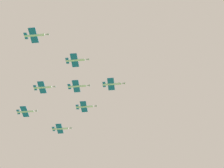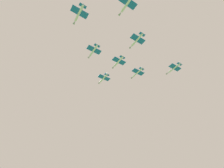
{
  "view_description": "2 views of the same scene",
  "coord_description": "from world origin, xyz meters",
  "px_view_note": "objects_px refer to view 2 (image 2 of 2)",
  "views": [
    {
      "loc": [
        100.72,
        -20.5,
        3.8
      ],
      "look_at": [
        -19.02,
        -6.52,
        140.84
      ],
      "focal_mm": 58.53,
      "sensor_mm": 36.0,
      "label": 1
    },
    {
      "loc": [
        -72.79,
        -69.94,
        66.95
      ],
      "look_at": [
        -6.81,
        -2.01,
        145.41
      ],
      "focal_mm": 26.73,
      "sensor_mm": 36.0,
      "label": 2
    }
  ],
  "objects_px": {
    "jet_port_outer": "(118,62)",
    "jet_starboard_outer": "(79,13)",
    "jet_lead": "(103,78)",
    "jet_port_trail": "(137,40)",
    "jet_center_rear": "(174,68)",
    "jet_starboard_trail": "(127,4)",
    "jet_starboard_inner": "(137,73)",
    "jet_port_inner": "(93,51)"
  },
  "relations": [
    {
      "from": "jet_lead",
      "to": "jet_starboard_outer",
      "type": "relative_size",
      "value": 1.0
    },
    {
      "from": "jet_port_inner",
      "to": "jet_center_rear",
      "type": "relative_size",
      "value": 1.0
    },
    {
      "from": "jet_lead",
      "to": "jet_starboard_inner",
      "type": "bearing_deg",
      "value": -45.0
    },
    {
      "from": "jet_starboard_outer",
      "to": "jet_port_outer",
      "type": "bearing_deg",
      "value": 24.23
    },
    {
      "from": "jet_lead",
      "to": "jet_starboard_inner",
      "type": "xyz_separation_m",
      "value": [
        12.5,
        -18.92,
        0.57
      ]
    },
    {
      "from": "jet_port_outer",
      "to": "jet_starboard_outer",
      "type": "height_order",
      "value": "jet_starboard_outer"
    },
    {
      "from": "jet_starboard_inner",
      "to": "jet_port_trail",
      "type": "bearing_deg",
      "value": -129.81
    },
    {
      "from": "jet_lead",
      "to": "jet_port_trail",
      "type": "height_order",
      "value": "jet_port_trail"
    },
    {
      "from": "jet_port_outer",
      "to": "jet_starboard_outer",
      "type": "relative_size",
      "value": 1.0
    },
    {
      "from": "jet_port_outer",
      "to": "jet_starboard_outer",
      "type": "distance_m",
      "value": 35.18
    },
    {
      "from": "jet_port_outer",
      "to": "jet_starboard_outer",
      "type": "xyz_separation_m",
      "value": [
        -34.31,
        -7.72,
        1.12
      ]
    },
    {
      "from": "jet_lead",
      "to": "jet_center_rear",
      "type": "distance_m",
      "value": 45.35
    },
    {
      "from": "jet_center_rear",
      "to": "jet_lead",
      "type": "bearing_deg",
      "value": 135.0
    },
    {
      "from": "jet_center_rear",
      "to": "jet_port_inner",
      "type": "bearing_deg",
      "value": 161.57
    },
    {
      "from": "jet_center_rear",
      "to": "jet_port_trail",
      "type": "height_order",
      "value": "jet_port_trail"
    },
    {
      "from": "jet_starboard_inner",
      "to": "jet_port_trail",
      "type": "relative_size",
      "value": 1.0
    },
    {
      "from": "jet_port_inner",
      "to": "jet_starboard_outer",
      "type": "height_order",
      "value": "jet_port_inner"
    },
    {
      "from": "jet_lead",
      "to": "jet_center_rear",
      "type": "height_order",
      "value": "jet_lead"
    },
    {
      "from": "jet_port_inner",
      "to": "jet_starboard_trail",
      "type": "relative_size",
      "value": 1.0
    },
    {
      "from": "jet_starboard_inner",
      "to": "jet_port_outer",
      "type": "relative_size",
      "value": 1.0
    },
    {
      "from": "jet_starboard_inner",
      "to": "jet_port_outer",
      "type": "height_order",
      "value": "jet_starboard_inner"
    },
    {
      "from": "jet_port_outer",
      "to": "jet_starboard_trail",
      "type": "bearing_deg",
      "value": -117.76
    },
    {
      "from": "jet_port_outer",
      "to": "jet_center_rear",
      "type": "distance_m",
      "value": 35.17
    },
    {
      "from": "jet_port_outer",
      "to": "jet_port_trail",
      "type": "relative_size",
      "value": 1.0
    },
    {
      "from": "jet_port_outer",
      "to": "jet_lead",
      "type": "bearing_deg",
      "value": 90.0
    },
    {
      "from": "jet_lead",
      "to": "jet_port_inner",
      "type": "bearing_deg",
      "value": -135.0
    },
    {
      "from": "jet_port_inner",
      "to": "jet_starboard_outer",
      "type": "distance_m",
      "value": 22.68
    },
    {
      "from": "jet_port_outer",
      "to": "jet_starboard_trail",
      "type": "relative_size",
      "value": 1.0
    },
    {
      "from": "jet_lead",
      "to": "jet_port_inner",
      "type": "height_order",
      "value": "jet_port_inner"
    },
    {
      "from": "jet_starboard_trail",
      "to": "jet_port_inner",
      "type": "bearing_deg",
      "value": 90.0
    },
    {
      "from": "jet_starboard_inner",
      "to": "jet_starboard_trail",
      "type": "height_order",
      "value": "jet_starboard_inner"
    },
    {
      "from": "jet_starboard_inner",
      "to": "jet_starboard_trail",
      "type": "relative_size",
      "value": 1.0
    },
    {
      "from": "jet_lead",
      "to": "jet_port_outer",
      "type": "height_order",
      "value": "jet_port_outer"
    },
    {
      "from": "jet_starboard_outer",
      "to": "jet_port_trail",
      "type": "distance_m",
      "value": 32.23
    },
    {
      "from": "jet_port_outer",
      "to": "jet_center_rear",
      "type": "relative_size",
      "value": 1.0
    },
    {
      "from": "jet_starboard_outer",
      "to": "jet_port_trail",
      "type": "height_order",
      "value": "jet_starboard_outer"
    },
    {
      "from": "jet_port_inner",
      "to": "jet_port_outer",
      "type": "relative_size",
      "value": 1.0
    },
    {
      "from": "jet_port_outer",
      "to": "jet_port_inner",
      "type": "bearing_deg",
      "value": 174.29
    },
    {
      "from": "jet_port_outer",
      "to": "jet_port_trail",
      "type": "distance_m",
      "value": 17.66
    },
    {
      "from": "jet_center_rear",
      "to": "jet_port_trail",
      "type": "bearing_deg",
      "value": -174.29
    },
    {
      "from": "jet_lead",
      "to": "jet_starboard_outer",
      "type": "distance_m",
      "value": 45.37
    },
    {
      "from": "jet_starboard_inner",
      "to": "jet_port_trail",
      "type": "distance_m",
      "value": 25.05
    }
  ]
}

